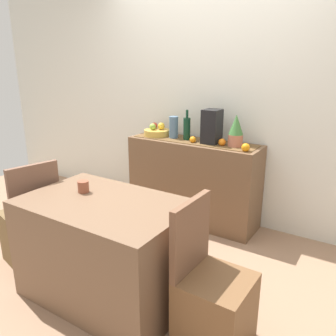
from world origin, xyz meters
name	(u,v)px	position (x,y,z in m)	size (l,w,h in m)	color
ground_plane	(149,261)	(0.00, 0.00, -0.01)	(6.40, 6.40, 0.02)	#99755A
room_wall_rear	(214,92)	(0.00, 1.18, 1.35)	(6.40, 0.06, 2.70)	silver
sideboard_console	(193,181)	(-0.08, 0.92, 0.44)	(1.38, 0.42, 0.87)	brown
table_runner	(194,141)	(-0.08, 0.92, 0.88)	(1.30, 0.32, 0.01)	brown
fruit_bowl	(157,133)	(-0.53, 0.92, 0.91)	(0.27, 0.27, 0.06)	gold
apple_right	(154,126)	(-0.59, 0.96, 0.98)	(0.07, 0.07, 0.07)	#B13A2A
apple_rear	(153,127)	(-0.57, 0.89, 0.98)	(0.07, 0.07, 0.07)	#85AE3F
apple_left	(161,126)	(-0.50, 0.95, 0.98)	(0.08, 0.08, 0.08)	gold
wine_bottle	(187,128)	(-0.16, 0.92, 0.99)	(0.07, 0.07, 0.31)	#113723
coffee_maker	(212,127)	(0.12, 0.92, 1.04)	(0.16, 0.18, 0.34)	black
ceramic_vase	(174,127)	(-0.32, 0.92, 0.99)	(0.10, 0.10, 0.23)	slate
potted_plant	(236,131)	(0.37, 0.92, 1.03)	(0.14, 0.14, 0.31)	#B36A52
orange_loose_end	(246,148)	(0.52, 0.80, 0.91)	(0.08, 0.08, 0.08)	orange
orange_loose_far	(222,142)	(0.25, 0.89, 0.91)	(0.07, 0.07, 0.07)	orange
orange_loose_near_bowl	(193,140)	(-0.05, 0.84, 0.91)	(0.06, 0.06, 0.06)	orange
dining_table	(106,249)	(0.01, -0.52, 0.37)	(1.16, 0.75, 0.74)	brown
coffee_cup	(83,187)	(-0.23, -0.47, 0.78)	(0.08, 0.08, 0.08)	brown
chair_near_window	(32,232)	(-0.84, -0.52, 0.27)	(0.48, 0.48, 0.90)	brown
chair_by_corner	(213,304)	(0.85, -0.52, 0.27)	(0.41, 0.41, 0.90)	brown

